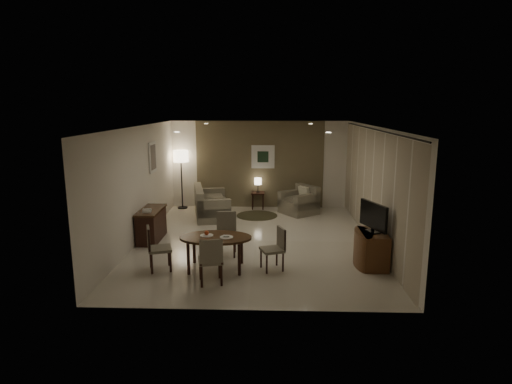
{
  "coord_description": "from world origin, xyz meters",
  "views": [
    {
      "loc": [
        0.35,
        -9.73,
        3.18
      ],
      "look_at": [
        0.0,
        0.2,
        1.15
      ],
      "focal_mm": 30.0,
      "sensor_mm": 36.0,
      "label": 1
    }
  ],
  "objects_px": {
    "chair_far": "(226,235)",
    "armchair": "(299,200)",
    "tv_cabinet": "(373,249)",
    "chair_near": "(211,260)",
    "dining_table": "(216,253)",
    "chair_right": "(272,249)",
    "chair_left": "(160,248)",
    "floor_lamp": "(182,180)",
    "console_desk": "(152,225)",
    "side_table": "(258,200)",
    "sofa": "(212,202)"
  },
  "relations": [
    {
      "from": "chair_left",
      "to": "dining_table",
      "type": "bearing_deg",
      "value": -103.66
    },
    {
      "from": "side_table",
      "to": "chair_right",
      "type": "bearing_deg",
      "value": -85.08
    },
    {
      "from": "chair_near",
      "to": "chair_left",
      "type": "xyz_separation_m",
      "value": [
        -1.07,
        0.59,
        0.0
      ]
    },
    {
      "from": "tv_cabinet",
      "to": "chair_far",
      "type": "distance_m",
      "value": 3.05
    },
    {
      "from": "console_desk",
      "to": "side_table",
      "type": "height_order",
      "value": "console_desk"
    },
    {
      "from": "chair_far",
      "to": "sofa",
      "type": "relative_size",
      "value": 0.5
    },
    {
      "from": "console_desk",
      "to": "floor_lamp",
      "type": "bearing_deg",
      "value": 88.68
    },
    {
      "from": "dining_table",
      "to": "sofa",
      "type": "xyz_separation_m",
      "value": [
        -0.64,
        4.03,
        0.1
      ]
    },
    {
      "from": "dining_table",
      "to": "chair_far",
      "type": "height_order",
      "value": "chair_far"
    },
    {
      "from": "chair_far",
      "to": "side_table",
      "type": "relative_size",
      "value": 1.78
    },
    {
      "from": "armchair",
      "to": "chair_right",
      "type": "bearing_deg",
      "value": -47.15
    },
    {
      "from": "chair_near",
      "to": "floor_lamp",
      "type": "distance_m",
      "value": 5.95
    },
    {
      "from": "chair_right",
      "to": "armchair",
      "type": "xyz_separation_m",
      "value": [
        0.8,
        4.45,
        -0.01
      ]
    },
    {
      "from": "chair_left",
      "to": "chair_right",
      "type": "height_order",
      "value": "chair_left"
    },
    {
      "from": "console_desk",
      "to": "floor_lamp",
      "type": "distance_m",
      "value": 3.27
    },
    {
      "from": "tv_cabinet",
      "to": "sofa",
      "type": "height_order",
      "value": "sofa"
    },
    {
      "from": "dining_table",
      "to": "chair_near",
      "type": "bearing_deg",
      "value": -90.64
    },
    {
      "from": "sofa",
      "to": "side_table",
      "type": "height_order",
      "value": "sofa"
    },
    {
      "from": "dining_table",
      "to": "armchair",
      "type": "height_order",
      "value": "armchair"
    },
    {
      "from": "sofa",
      "to": "chair_near",
      "type": "bearing_deg",
      "value": 175.39
    },
    {
      "from": "chair_far",
      "to": "armchair",
      "type": "bearing_deg",
      "value": 61.63
    },
    {
      "from": "dining_table",
      "to": "side_table",
      "type": "height_order",
      "value": "dining_table"
    },
    {
      "from": "chair_far",
      "to": "side_table",
      "type": "bearing_deg",
      "value": 80.15
    },
    {
      "from": "sofa",
      "to": "chair_left",
      "type": "bearing_deg",
      "value": 161.62
    },
    {
      "from": "chair_far",
      "to": "chair_left",
      "type": "distance_m",
      "value": 1.49
    },
    {
      "from": "chair_right",
      "to": "armchair",
      "type": "height_order",
      "value": "chair_right"
    },
    {
      "from": "chair_far",
      "to": "chair_left",
      "type": "xyz_separation_m",
      "value": [
        -1.2,
        -0.88,
        -0.02
      ]
    },
    {
      "from": "chair_near",
      "to": "chair_left",
      "type": "relative_size",
      "value": 1.0
    },
    {
      "from": "dining_table",
      "to": "floor_lamp",
      "type": "bearing_deg",
      "value": 108.73
    },
    {
      "from": "dining_table",
      "to": "chair_left",
      "type": "bearing_deg",
      "value": -175.32
    },
    {
      "from": "chair_left",
      "to": "floor_lamp",
      "type": "height_order",
      "value": "floor_lamp"
    },
    {
      "from": "chair_right",
      "to": "side_table",
      "type": "distance_m",
      "value": 5.05
    },
    {
      "from": "chair_near",
      "to": "armchair",
      "type": "height_order",
      "value": "chair_near"
    },
    {
      "from": "chair_left",
      "to": "armchair",
      "type": "relative_size",
      "value": 0.96
    },
    {
      "from": "dining_table",
      "to": "chair_right",
      "type": "relative_size",
      "value": 1.69
    },
    {
      "from": "dining_table",
      "to": "chair_near",
      "type": "xyz_separation_m",
      "value": [
        -0.01,
        -0.68,
        0.11
      ]
    },
    {
      "from": "chair_left",
      "to": "sofa",
      "type": "bearing_deg",
      "value": -24.51
    },
    {
      "from": "chair_near",
      "to": "chair_far",
      "type": "bearing_deg",
      "value": -107.6
    },
    {
      "from": "side_table",
      "to": "armchair",
      "type": "bearing_deg",
      "value": -25.0
    },
    {
      "from": "chair_far",
      "to": "sofa",
      "type": "height_order",
      "value": "chair_far"
    },
    {
      "from": "sofa",
      "to": "console_desk",
      "type": "bearing_deg",
      "value": 140.93
    },
    {
      "from": "chair_left",
      "to": "side_table",
      "type": "height_order",
      "value": "chair_left"
    },
    {
      "from": "tv_cabinet",
      "to": "floor_lamp",
      "type": "bearing_deg",
      "value": 135.57
    },
    {
      "from": "console_desk",
      "to": "chair_far",
      "type": "bearing_deg",
      "value": -27.67
    },
    {
      "from": "console_desk",
      "to": "side_table",
      "type": "bearing_deg",
      "value": 53.08
    },
    {
      "from": "chair_left",
      "to": "chair_near",
      "type": "bearing_deg",
      "value": -137.12
    },
    {
      "from": "chair_right",
      "to": "side_table",
      "type": "relative_size",
      "value": 1.62
    },
    {
      "from": "console_desk",
      "to": "sofa",
      "type": "xyz_separation_m",
      "value": [
        1.14,
        2.24,
        0.06
      ]
    },
    {
      "from": "tv_cabinet",
      "to": "chair_near",
      "type": "height_order",
      "value": "chair_near"
    },
    {
      "from": "chair_far",
      "to": "armchair",
      "type": "height_order",
      "value": "chair_far"
    }
  ]
}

